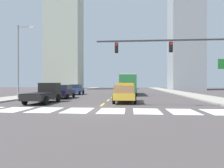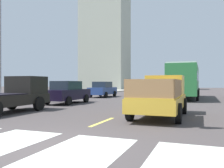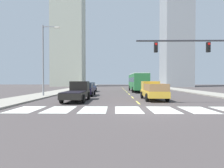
{
  "view_description": "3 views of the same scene",
  "coord_description": "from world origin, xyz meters",
  "px_view_note": "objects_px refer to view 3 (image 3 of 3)",
  "views": [
    {
      "loc": [
        2.48,
        -14.22,
        1.92
      ],
      "look_at": [
        0.25,
        10.8,
        1.83
      ],
      "focal_mm": 32.93,
      "sensor_mm": 36.0,
      "label": 1
    },
    {
      "loc": [
        3.76,
        -4.94,
        1.57
      ],
      "look_at": [
        -0.39,
        6.14,
        1.52
      ],
      "focal_mm": 38.58,
      "sensor_mm": 36.0,
      "label": 2
    },
    {
      "loc": [
        -2.14,
        -12.13,
        2.03
      ],
      "look_at": [
        -2.59,
        15.79,
        1.49
      ],
      "focal_mm": 27.97,
      "sensor_mm": 36.0,
      "label": 3
    }
  ],
  "objects_px": {
    "city_bus": "(138,81)",
    "pickup_dark": "(77,92)",
    "pickup_stakebed": "(153,91)",
    "traffic_signal_gantry": "(223,54)",
    "streetlight_left": "(44,57)",
    "sedan_mid": "(90,87)",
    "sedan_near_right": "(87,89)"
  },
  "relations": [
    {
      "from": "city_bus",
      "to": "sedan_near_right",
      "type": "height_order",
      "value": "city_bus"
    },
    {
      "from": "pickup_stakebed",
      "to": "city_bus",
      "type": "height_order",
      "value": "city_bus"
    },
    {
      "from": "pickup_stakebed",
      "to": "streetlight_left",
      "type": "xyz_separation_m",
      "value": [
        -12.95,
        3.02,
        4.03
      ]
    },
    {
      "from": "city_bus",
      "to": "sedan_mid",
      "type": "height_order",
      "value": "city_bus"
    },
    {
      "from": "city_bus",
      "to": "sedan_mid",
      "type": "relative_size",
      "value": 2.45
    },
    {
      "from": "sedan_near_right",
      "to": "pickup_dark",
      "type": "bearing_deg",
      "value": -92.39
    },
    {
      "from": "pickup_stakebed",
      "to": "traffic_signal_gantry",
      "type": "xyz_separation_m",
      "value": [
        5.09,
        -3.93,
        3.34
      ]
    },
    {
      "from": "pickup_stakebed",
      "to": "traffic_signal_gantry",
      "type": "bearing_deg",
      "value": -36.79
    },
    {
      "from": "traffic_signal_gantry",
      "to": "city_bus",
      "type": "bearing_deg",
      "value": 105.49
    },
    {
      "from": "city_bus",
      "to": "sedan_near_right",
      "type": "relative_size",
      "value": 2.45
    },
    {
      "from": "sedan_mid",
      "to": "traffic_signal_gantry",
      "type": "bearing_deg",
      "value": -53.43
    },
    {
      "from": "city_bus",
      "to": "streetlight_left",
      "type": "height_order",
      "value": "streetlight_left"
    },
    {
      "from": "city_bus",
      "to": "sedan_near_right",
      "type": "xyz_separation_m",
      "value": [
        -8.05,
        -9.34,
        -1.09
      ]
    },
    {
      "from": "pickup_dark",
      "to": "city_bus",
      "type": "xyz_separation_m",
      "value": [
        8.04,
        15.09,
        1.03
      ]
    },
    {
      "from": "pickup_stakebed",
      "to": "traffic_signal_gantry",
      "type": "relative_size",
      "value": 0.47
    },
    {
      "from": "city_bus",
      "to": "streetlight_left",
      "type": "xyz_separation_m",
      "value": [
        -13.15,
        -10.72,
        3.02
      ]
    },
    {
      "from": "pickup_dark",
      "to": "city_bus",
      "type": "relative_size",
      "value": 0.48
    },
    {
      "from": "sedan_mid",
      "to": "traffic_signal_gantry",
      "type": "height_order",
      "value": "traffic_signal_gantry"
    },
    {
      "from": "pickup_stakebed",
      "to": "city_bus",
      "type": "relative_size",
      "value": 0.48
    },
    {
      "from": "pickup_dark",
      "to": "sedan_mid",
      "type": "xyz_separation_m",
      "value": [
        -0.75,
        14.55,
        -0.06
      ]
    },
    {
      "from": "streetlight_left",
      "to": "city_bus",
      "type": "bearing_deg",
      "value": 39.21
    },
    {
      "from": "city_bus",
      "to": "pickup_dark",
      "type": "bearing_deg",
      "value": -116.69
    },
    {
      "from": "traffic_signal_gantry",
      "to": "streetlight_left",
      "type": "height_order",
      "value": "streetlight_left"
    },
    {
      "from": "pickup_stakebed",
      "to": "streetlight_left",
      "type": "bearing_deg",
      "value": 167.76
    },
    {
      "from": "pickup_stakebed",
      "to": "sedan_near_right",
      "type": "height_order",
      "value": "pickup_stakebed"
    },
    {
      "from": "sedan_mid",
      "to": "streetlight_left",
      "type": "distance_m",
      "value": 11.82
    },
    {
      "from": "sedan_mid",
      "to": "city_bus",
      "type": "bearing_deg",
      "value": 1.44
    },
    {
      "from": "pickup_stakebed",
      "to": "sedan_near_right",
      "type": "bearing_deg",
      "value": 151.6
    },
    {
      "from": "pickup_stakebed",
      "to": "city_bus",
      "type": "distance_m",
      "value": 13.78
    },
    {
      "from": "sedan_near_right",
      "to": "pickup_stakebed",
      "type": "bearing_deg",
      "value": -31.76
    },
    {
      "from": "sedan_mid",
      "to": "sedan_near_right",
      "type": "xyz_separation_m",
      "value": [
        0.74,
        -8.8,
        0.0
      ]
    },
    {
      "from": "sedan_mid",
      "to": "streetlight_left",
      "type": "relative_size",
      "value": 0.49
    }
  ]
}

